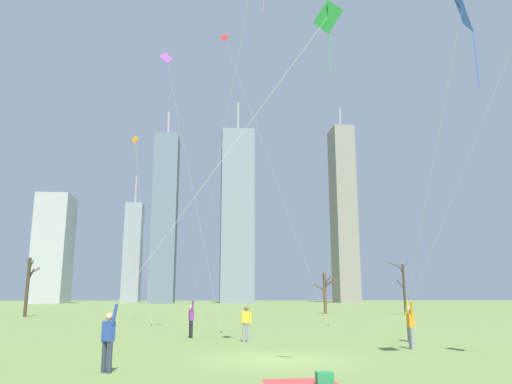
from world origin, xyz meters
TOP-DOWN VIEW (x-y plane):
  - ground_plane at (0.00, 0.00)m, footprint 400.00×400.00m
  - kite_flyer_foreground_left_blue at (6.70, 3.24)m, footprint 2.34×10.68m
  - kite_flyer_far_back_pink at (-2.47, 6.70)m, footprint 2.77×10.20m
  - kite_flyer_midfield_right_green at (-4.46, -2.76)m, footprint 6.41×3.39m
  - kite_flyer_foreground_right_yellow at (6.42, 0.35)m, footprint 2.60×10.36m
  - bystander_watching_nearby at (-0.42, 6.27)m, footprint 0.47×0.32m
  - distant_kite_drifting_right_orange at (-7.86, 21.15)m, footprint 2.41×1.81m
  - distant_kite_drifting_left_purple at (-4.48, 10.75)m, footprint 4.07×1.97m
  - distant_kite_high_overhead_red at (-0.00, 19.36)m, footprint 8.21×1.08m
  - picnic_spot at (0.24, -4.83)m, footprint 1.82×1.43m
  - bare_tree_right_of_center at (20.46, 37.69)m, footprint 2.24×2.39m
  - bare_tree_rightmost at (-20.21, 36.06)m, footprint 2.02×2.68m
  - bare_tree_left_of_center at (12.16, 41.21)m, footprint 3.31×2.15m
  - skyline_tall_tower at (41.91, 132.67)m, footprint 6.53×9.49m
  - skyline_wide_slab at (-23.90, 137.80)m, footprint 5.16×6.90m
  - skyline_mid_tower_right at (7.53, 126.00)m, footprint 9.72×6.65m
  - skyline_short_annex at (-13.63, 125.80)m, footprint 6.82×11.17m
  - skyline_mid_tower_left at (-44.96, 128.35)m, footprint 9.00×11.71m

SIDE VIEW (x-z plane):
  - ground_plane at x=0.00m, z-range 0.00..0.00m
  - picnic_spot at x=0.24m, z-range -0.06..0.25m
  - bystander_watching_nearby at x=-0.42m, z-range 0.09..1.71m
  - kite_flyer_midfield_right_green at x=-4.46m, z-range -3.11..6.88m
  - bare_tree_left_of_center at x=12.16m, z-range 0.24..5.03m
  - bare_tree_right_of_center at x=20.46m, z-range 0.11..6.12m
  - bare_tree_rightmost at x=-20.21m, z-range 0.24..6.19m
  - kite_flyer_foreground_left_blue at x=6.70m, z-range -2.40..9.14m
  - kite_flyer_foreground_right_yellow at x=6.42m, z-range -3.54..11.71m
  - kite_flyer_far_back_pink at x=-2.47m, z-range -3.75..12.25m
  - distant_kite_drifting_right_orange at x=-7.86m, z-range 5.18..19.97m
  - distant_kite_drifting_left_purple at x=-4.48m, z-range 5.67..22.20m
  - skyline_wide_slab at x=-23.90m, z-range -4.70..35.25m
  - skyline_mid_tower_left at x=-44.96m, z-range 0.00..30.57m
  - distant_kite_high_overhead_red at x=0.00m, z-range 7.86..31.02m
  - skyline_short_annex at x=-13.63m, z-range -4.10..52.79m
  - skyline_mid_tower_right at x=7.53m, z-range -4.59..56.24m
  - skyline_tall_tower at x=41.91m, z-range -3.74..59.67m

